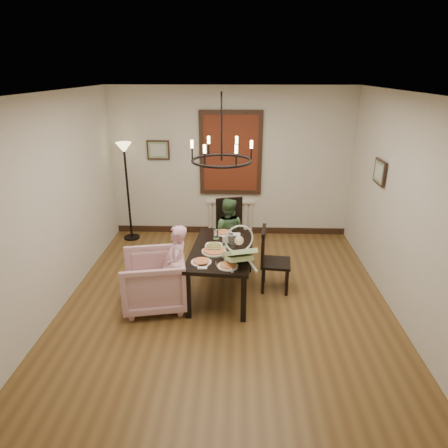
# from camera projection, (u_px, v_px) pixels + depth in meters

# --- Properties ---
(room_shell) EXTENTS (4.51, 5.00, 2.81)m
(room_shell) POSITION_uv_depth(u_px,v_px,m) (227.00, 198.00, 5.50)
(room_shell) COLOR brown
(room_shell) RESTS_ON ground
(dining_table) EXTENTS (0.95, 1.55, 0.70)m
(dining_table) POSITION_uv_depth(u_px,v_px,m) (222.00, 254.00, 5.64)
(dining_table) COLOR black
(dining_table) RESTS_ON room_shell
(chair_far) EXTENTS (0.56, 0.56, 1.04)m
(chair_far) POSITION_uv_depth(u_px,v_px,m) (232.00, 230.00, 6.71)
(chair_far) COLOR black
(chair_far) RESTS_ON room_shell
(chair_right) EXTENTS (0.46, 0.46, 0.96)m
(chair_right) POSITION_uv_depth(u_px,v_px,m) (276.00, 259.00, 5.78)
(chair_right) COLOR black
(chair_right) RESTS_ON room_shell
(armchair) EXTENTS (0.98, 0.97, 0.77)m
(armchair) POSITION_uv_depth(u_px,v_px,m) (154.00, 280.00, 5.40)
(armchair) COLOR #D6A4A5
(armchair) RESTS_ON room_shell
(elderly_woman) EXTENTS (0.23, 0.36, 0.97)m
(elderly_woman) POSITION_uv_depth(u_px,v_px,m) (178.00, 274.00, 5.36)
(elderly_woman) COLOR #E09EB5
(elderly_woman) RESTS_ON room_shell
(seated_man) EXTENTS (0.52, 0.43, 0.96)m
(seated_man) POSITION_uv_depth(u_px,v_px,m) (227.00, 238.00, 6.50)
(seated_man) COLOR #41663D
(seated_man) RESTS_ON room_shell
(baby_bouncer) EXTENTS (0.54, 0.64, 0.36)m
(baby_bouncer) POSITION_uv_depth(u_px,v_px,m) (239.00, 251.00, 5.10)
(baby_bouncer) COLOR #CCEFA5
(baby_bouncer) RESTS_ON dining_table
(salad_bowl) EXTENTS (0.30, 0.30, 0.07)m
(salad_bowl) POSITION_uv_depth(u_px,v_px,m) (214.00, 247.00, 5.57)
(salad_bowl) COLOR white
(salad_bowl) RESTS_ON dining_table
(pizza_platter) EXTENTS (0.34, 0.34, 0.04)m
(pizza_platter) POSITION_uv_depth(u_px,v_px,m) (214.00, 251.00, 5.49)
(pizza_platter) COLOR tan
(pizza_platter) RESTS_ON dining_table
(drinking_glass) EXTENTS (0.07, 0.07, 0.14)m
(drinking_glass) POSITION_uv_depth(u_px,v_px,m) (233.00, 243.00, 5.61)
(drinking_glass) COLOR silver
(drinking_glass) RESTS_ON dining_table
(window_blinds) EXTENTS (1.00, 0.03, 1.40)m
(window_blinds) POSITION_uv_depth(u_px,v_px,m) (231.00, 153.00, 7.37)
(window_blinds) COLOR maroon
(window_blinds) RESTS_ON room_shell
(radiator) EXTENTS (0.92, 0.12, 0.62)m
(radiator) POSITION_uv_depth(u_px,v_px,m) (230.00, 216.00, 7.84)
(radiator) COLOR silver
(radiator) RESTS_ON room_shell
(picture_back) EXTENTS (0.42, 0.03, 0.36)m
(picture_back) POSITION_uv_depth(u_px,v_px,m) (158.00, 150.00, 7.41)
(picture_back) COLOR black
(picture_back) RESTS_ON room_shell
(picture_right) EXTENTS (0.03, 0.42, 0.36)m
(picture_right) POSITION_uv_depth(u_px,v_px,m) (380.00, 172.00, 5.82)
(picture_right) COLOR black
(picture_right) RESTS_ON room_shell
(floor_lamp) EXTENTS (0.30, 0.30, 1.80)m
(floor_lamp) POSITION_uv_depth(u_px,v_px,m) (128.00, 193.00, 7.40)
(floor_lamp) COLOR black
(floor_lamp) RESTS_ON room_shell
(chandelier) EXTENTS (0.80, 0.80, 0.04)m
(chandelier) POSITION_uv_depth(u_px,v_px,m) (222.00, 161.00, 5.15)
(chandelier) COLOR black
(chandelier) RESTS_ON room_shell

